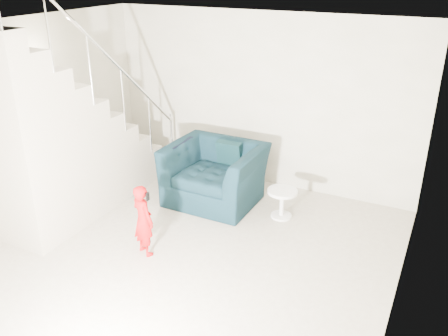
{
  "coord_description": "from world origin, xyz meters",
  "views": [
    {
      "loc": [
        2.7,
        -3.9,
        3.35
      ],
      "look_at": [
        0.15,
        1.2,
        0.85
      ],
      "focal_mm": 38.0,
      "sensor_mm": 36.0,
      "label": 1
    }
  ],
  "objects_px": {
    "armchair": "(215,174)",
    "toddler": "(143,220)",
    "staircase": "(64,150)",
    "side_table": "(282,199)"
  },
  "relations": [
    {
      "from": "toddler",
      "to": "staircase",
      "type": "height_order",
      "value": "staircase"
    },
    {
      "from": "side_table",
      "to": "staircase",
      "type": "xyz_separation_m",
      "value": [
        -2.79,
        -1.2,
        0.66
      ]
    },
    {
      "from": "armchair",
      "to": "toddler",
      "type": "xyz_separation_m",
      "value": [
        -0.12,
        -1.65,
        0.03
      ]
    },
    {
      "from": "side_table",
      "to": "staircase",
      "type": "distance_m",
      "value": 3.11
    },
    {
      "from": "staircase",
      "to": "side_table",
      "type": "bearing_deg",
      "value": 23.3
    },
    {
      "from": "side_table",
      "to": "toddler",
      "type": "bearing_deg",
      "value": -126.83
    },
    {
      "from": "toddler",
      "to": "armchair",
      "type": "bearing_deg",
      "value": -72.52
    },
    {
      "from": "armchair",
      "to": "toddler",
      "type": "bearing_deg",
      "value": -93.72
    },
    {
      "from": "armchair",
      "to": "staircase",
      "type": "height_order",
      "value": "staircase"
    },
    {
      "from": "staircase",
      "to": "armchair",
      "type": "bearing_deg",
      "value": 36.04
    }
  ]
}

